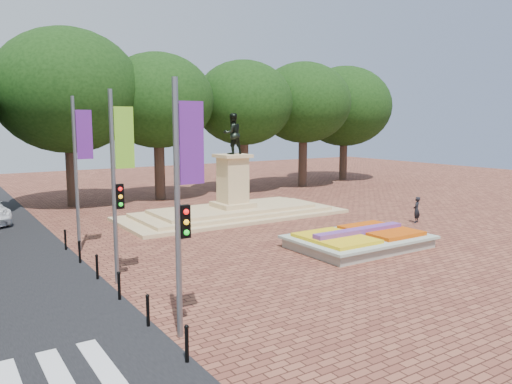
{
  "coord_description": "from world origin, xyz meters",
  "views": [
    {
      "loc": [
        -15.57,
        -18.57,
        5.84
      ],
      "look_at": [
        -1.35,
        3.27,
        2.2
      ],
      "focal_mm": 35.0,
      "sensor_mm": 36.0,
      "label": 1
    }
  ],
  "objects": [
    {
      "name": "ground",
      "position": [
        0.0,
        0.0,
        0.0
      ],
      "size": [
        90.0,
        90.0,
        0.0
      ],
      "primitive_type": "plane",
      "color": "brown",
      "rests_on": "ground"
    },
    {
      "name": "flower_bed",
      "position": [
        1.03,
        -2.0,
        0.38
      ],
      "size": [
        6.3,
        4.3,
        0.91
      ],
      "color": "gray",
      "rests_on": "ground"
    },
    {
      "name": "monument",
      "position": [
        0.0,
        8.0,
        0.88
      ],
      "size": [
        14.0,
        6.0,
        6.4
      ],
      "color": "tan",
      "rests_on": "ground"
    },
    {
      "name": "tree_row_back",
      "position": [
        2.33,
        18.0,
        6.67
      ],
      "size": [
        44.8,
        8.8,
        10.43
      ],
      "color": "#33241C",
      "rests_on": "ground"
    },
    {
      "name": "banner_poles",
      "position": [
        -10.08,
        -1.31,
        3.88
      ],
      "size": [
        0.88,
        11.17,
        7.0
      ],
      "color": "slate",
      "rests_on": "ground"
    },
    {
      "name": "bollard_row",
      "position": [
        -10.7,
        -1.5,
        0.53
      ],
      "size": [
        0.12,
        13.12,
        0.98
      ],
      "color": "black",
      "rests_on": "ground"
    },
    {
      "name": "pedestrian",
      "position": [
        8.03,
        0.41,
        0.77
      ],
      "size": [
        0.66,
        0.56,
        1.53
      ],
      "primitive_type": "imported",
      "rotation": [
        0.0,
        0.0,
        3.56
      ],
      "color": "black",
      "rests_on": "ground"
    }
  ]
}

